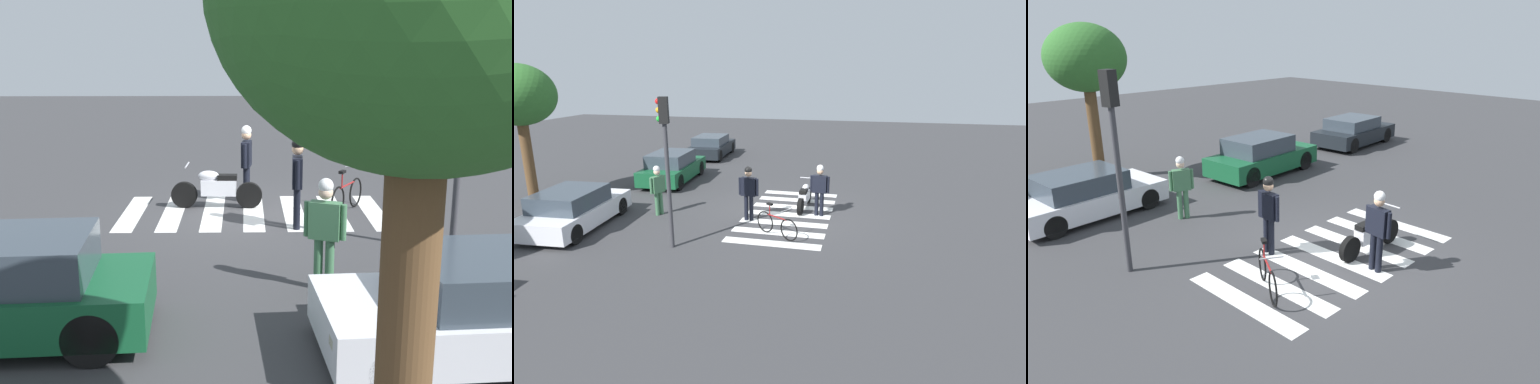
{
  "view_description": "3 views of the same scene",
  "coord_description": "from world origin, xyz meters",
  "views": [
    {
      "loc": [
        0.19,
        13.54,
        3.78
      ],
      "look_at": [
        -0.03,
        1.29,
        0.79
      ],
      "focal_mm": 43.92,
      "sensor_mm": 36.0,
      "label": 1
    },
    {
      "loc": [
        -14.1,
        -2.63,
        4.92
      ],
      "look_at": [
        0.2,
        0.72,
        0.73
      ],
      "focal_mm": 29.97,
      "sensor_mm": 36.0,
      "label": 2
    },
    {
      "loc": [
        -7.89,
        -6.17,
        5.01
      ],
      "look_at": [
        -0.12,
        1.45,
        1.26
      ],
      "focal_mm": 33.63,
      "sensor_mm": 36.0,
      "label": 3
    }
  ],
  "objects": [
    {
      "name": "ground_plane",
      "position": [
        0.0,
        0.0,
        0.0
      ],
      "size": [
        60.0,
        60.0,
        0.0
      ],
      "primitive_type": "plane",
      "color": "#38383A"
    },
    {
      "name": "police_motorcycle",
      "position": [
        0.83,
        -0.44,
        0.45
      ],
      "size": [
        2.1,
        0.62,
        1.02
      ],
      "color": "black",
      "rests_on": "ground_plane"
    },
    {
      "name": "leaning_bicycle",
      "position": [
        -2.1,
        -0.03,
        0.38
      ],
      "size": [
        0.93,
        1.47,
        1.0
      ],
      "color": "black",
      "rests_on": "ground_plane"
    },
    {
      "name": "officer_on_foot",
      "position": [
        0.15,
        -1.06,
        1.06
      ],
      "size": [
        0.26,
        0.68,
        1.82
      ],
      "color": "black",
      "rests_on": "ground_plane"
    },
    {
      "name": "officer_by_motorcycle",
      "position": [
        -0.87,
        1.2,
        1.1
      ],
      "size": [
        0.25,
        0.7,
        1.88
      ],
      "color": "black",
      "rests_on": "ground_plane"
    },
    {
      "name": "pedestrian_bystander",
      "position": [
        -1.03,
        4.45,
        1.02
      ],
      "size": [
        0.63,
        0.37,
        1.77
      ],
      "color": "#3F724C",
      "rests_on": "ground_plane"
    },
    {
      "name": "crosswalk_stripes",
      "position": [
        -0.0,
        0.0,
        0.0
      ],
      "size": [
        5.85,
        2.97,
        0.01
      ],
      "color": "silver",
      "rests_on": "ground_plane"
    },
    {
      "name": "car_white_van",
      "position": [
        -2.78,
        6.54,
        0.61
      ],
      "size": [
        4.16,
        2.13,
        1.28
      ],
      "color": "black",
      "rests_on": "ground_plane"
    },
    {
      "name": "car_green_compact",
      "position": [
        3.41,
        6.04,
        0.66
      ],
      "size": [
        4.22,
        2.06,
        1.39
      ],
      "color": "black",
      "rests_on": "ground_plane"
    },
    {
      "name": "car_black_suv",
      "position": [
        9.4,
        6.41,
        0.61
      ],
      "size": [
        4.18,
        2.13,
        1.25
      ],
      "color": "black",
      "rests_on": "ground_plane"
    },
    {
      "name": "traffic_light_pole",
      "position": [
        -3.6,
        2.74,
        2.86
      ],
      "size": [
        0.3,
        0.35,
        4.26
      ],
      "color": "#38383D",
      "rests_on": "ground_plane"
    },
    {
      "name": "street_tree_mid",
      "position": [
        -0.87,
        9.78,
        4.0
      ],
      "size": [
        2.6,
        2.6,
        5.18
      ],
      "color": "brown",
      "rests_on": "ground_plane"
    }
  ]
}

